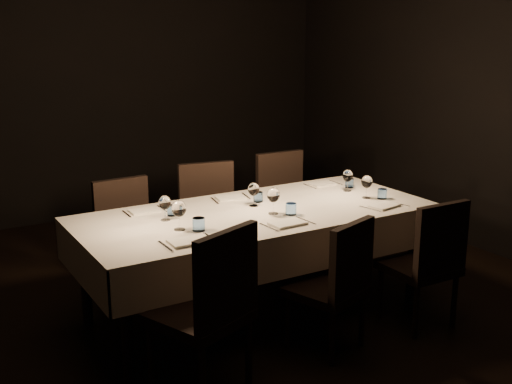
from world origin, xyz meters
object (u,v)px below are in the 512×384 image
chair_near_right (428,258)px  chair_far_left (128,233)px  chair_near_center (337,279)px  chair_far_center (211,217)px  chair_near_left (211,304)px  dining_table (256,221)px  chair_far_right (286,202)px

chair_near_right → chair_far_left: chair_near_right is taller
chair_near_center → chair_far_center: 1.51m
chair_far_left → chair_near_left: bearing=-95.5°
chair_near_center → chair_far_left: bearing=-80.5°
chair_far_left → dining_table: bearing=-50.2°
chair_near_left → chair_far_left: (0.08, 1.55, -0.04)m
chair_far_left → chair_near_center: bearing=-64.5°
chair_far_center → chair_far_right: bearing=16.7°
chair_near_left → dining_table: bearing=-155.1°
chair_far_right → dining_table: bearing=-132.3°
chair_near_center → chair_far_right: bearing=-131.2°
chair_near_center → chair_near_right: (0.74, -0.04, 0.01)m
chair_near_right → chair_far_right: bearing=-86.6°
chair_near_left → chair_far_right: chair_near_left is taller
chair_near_left → chair_near_center: size_ratio=1.12×
dining_table → chair_far_left: 1.04m
chair_near_right → chair_far_left: bearing=-44.6°
chair_near_center → chair_near_right: bearing=158.0°
chair_far_left → chair_far_center: bearing=-4.8°
chair_far_right → chair_far_left: bearing=-175.8°
chair_near_center → chair_near_left: bearing=-17.2°
chair_near_left → chair_far_right: size_ratio=1.04×
chair_far_center → chair_far_right: 0.79m
dining_table → chair_far_right: 1.14m
chair_near_left → chair_far_center: bearing=-138.1°
chair_near_center → chair_far_right: chair_far_right is taller
chair_near_left → chair_far_right: bearing=-155.3°
chair_near_left → chair_near_right: bearing=158.0°
chair_near_center → chair_far_center: bearing=-103.9°
dining_table → chair_near_left: size_ratio=2.55×
dining_table → chair_near_right: (0.87, -0.82, -0.18)m
chair_near_left → chair_far_center: (0.77, 1.52, -0.02)m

